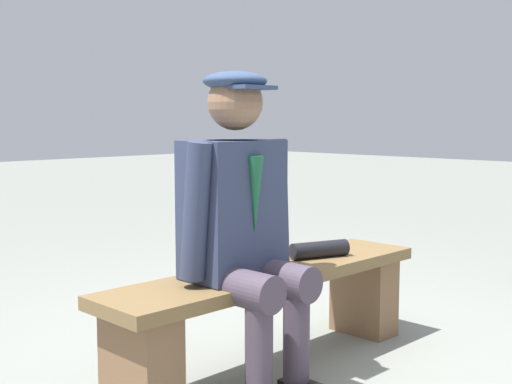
{
  "coord_description": "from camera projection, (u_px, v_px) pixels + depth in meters",
  "views": [
    {
      "loc": [
        2.13,
        2.03,
        1.12
      ],
      "look_at": [
        0.09,
        0.0,
        0.81
      ],
      "focal_mm": 47.13,
      "sensor_mm": 36.0,
      "label": 1
    }
  ],
  "objects": [
    {
      "name": "ground_plane",
      "position": [
        271.0,
        367.0,
        3.05
      ],
      "size": [
        30.0,
        30.0,
        0.0
      ],
      "primitive_type": "plane",
      "color": "gray"
    },
    {
      "name": "bench",
      "position": [
        271.0,
        302.0,
        3.01
      ],
      "size": [
        1.71,
        0.38,
        0.46
      ],
      "color": "brown",
      "rests_on": "ground"
    },
    {
      "name": "seated_man",
      "position": [
        242.0,
        217.0,
        2.76
      ],
      "size": [
        0.57,
        0.58,
        1.32
      ],
      "color": "#313A57",
      "rests_on": "ground"
    },
    {
      "name": "rolled_magazine",
      "position": [
        320.0,
        249.0,
        3.22
      ],
      "size": [
        0.3,
        0.17,
        0.08
      ],
      "primitive_type": "cylinder",
      "rotation": [
        0.0,
        1.57,
        -0.35
      ],
      "color": "black",
      "rests_on": "bench"
    }
  ]
}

